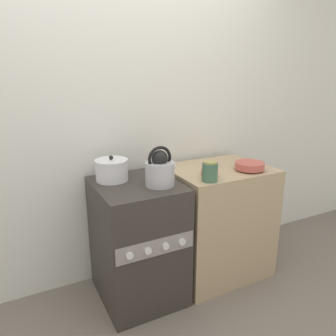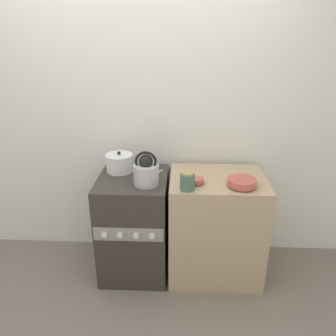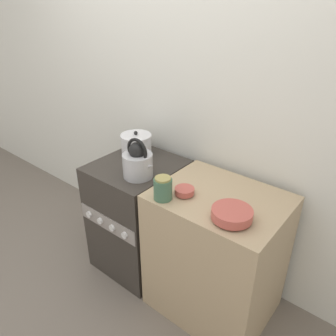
{
  "view_description": "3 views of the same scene",
  "coord_description": "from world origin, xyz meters",
  "px_view_note": "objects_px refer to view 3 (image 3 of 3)",
  "views": [
    {
      "loc": [
        -0.75,
        -1.61,
        1.56
      ],
      "look_at": [
        0.22,
        0.28,
        0.93
      ],
      "focal_mm": 35.0,
      "sensor_mm": 36.0,
      "label": 1
    },
    {
      "loc": [
        0.39,
        -2.03,
        1.9
      ],
      "look_at": [
        0.28,
        0.29,
        0.94
      ],
      "focal_mm": 35.0,
      "sensor_mm": 36.0,
      "label": 2
    },
    {
      "loc": [
        1.42,
        -1.1,
        1.88
      ],
      "look_at": [
        0.27,
        0.31,
        0.91
      ],
      "focal_mm": 35.0,
      "sensor_mm": 36.0,
      "label": 3
    }
  ],
  "objects_px": {
    "cooking_pot": "(136,144)",
    "small_ceramic_bowl": "(185,191)",
    "kettle": "(138,162)",
    "enamel_bowl": "(232,214)",
    "stove": "(139,215)",
    "storage_jar": "(163,188)"
  },
  "relations": [
    {
      "from": "stove",
      "to": "cooking_pot",
      "type": "xyz_separation_m",
      "value": [
        -0.12,
        0.13,
        0.5
      ]
    },
    {
      "from": "stove",
      "to": "storage_jar",
      "type": "relative_size",
      "value": 6.36
    },
    {
      "from": "kettle",
      "to": "small_ceramic_bowl",
      "type": "bearing_deg",
      "value": -1.64
    },
    {
      "from": "stove",
      "to": "storage_jar",
      "type": "bearing_deg",
      "value": -27.72
    },
    {
      "from": "cooking_pot",
      "to": "storage_jar",
      "type": "xyz_separation_m",
      "value": [
        0.55,
        -0.36,
        0.01
      ]
    },
    {
      "from": "kettle",
      "to": "storage_jar",
      "type": "distance_m",
      "value": 0.33
    },
    {
      "from": "enamel_bowl",
      "to": "small_ceramic_bowl",
      "type": "relative_size",
      "value": 1.86
    },
    {
      "from": "cooking_pot",
      "to": "stove",
      "type": "bearing_deg",
      "value": -47.27
    },
    {
      "from": "stove",
      "to": "enamel_bowl",
      "type": "height_order",
      "value": "enamel_bowl"
    },
    {
      "from": "storage_jar",
      "to": "enamel_bowl",
      "type": "bearing_deg",
      "value": 10.01
    },
    {
      "from": "stove",
      "to": "cooking_pot",
      "type": "bearing_deg",
      "value": 132.73
    },
    {
      "from": "small_ceramic_bowl",
      "to": "kettle",
      "type": "bearing_deg",
      "value": 178.36
    },
    {
      "from": "kettle",
      "to": "enamel_bowl",
      "type": "relative_size",
      "value": 1.24
    },
    {
      "from": "enamel_bowl",
      "to": "stove",
      "type": "bearing_deg",
      "value": 169.34
    },
    {
      "from": "cooking_pot",
      "to": "small_ceramic_bowl",
      "type": "xyz_separation_m",
      "value": [
        0.62,
        -0.25,
        -0.03
      ]
    },
    {
      "from": "stove",
      "to": "kettle",
      "type": "bearing_deg",
      "value": -40.67
    },
    {
      "from": "stove",
      "to": "small_ceramic_bowl",
      "type": "relative_size",
      "value": 7.55
    },
    {
      "from": "stove",
      "to": "small_ceramic_bowl",
      "type": "distance_m",
      "value": 0.69
    },
    {
      "from": "stove",
      "to": "small_ceramic_bowl",
      "type": "xyz_separation_m",
      "value": [
        0.5,
        -0.12,
        0.47
      ]
    },
    {
      "from": "enamel_bowl",
      "to": "small_ceramic_bowl",
      "type": "xyz_separation_m",
      "value": [
        -0.33,
        0.04,
        -0.01
      ]
    },
    {
      "from": "small_ceramic_bowl",
      "to": "storage_jar",
      "type": "height_order",
      "value": "storage_jar"
    },
    {
      "from": "kettle",
      "to": "cooking_pot",
      "type": "xyz_separation_m",
      "value": [
        -0.25,
        0.24,
        -0.03
      ]
    }
  ]
}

